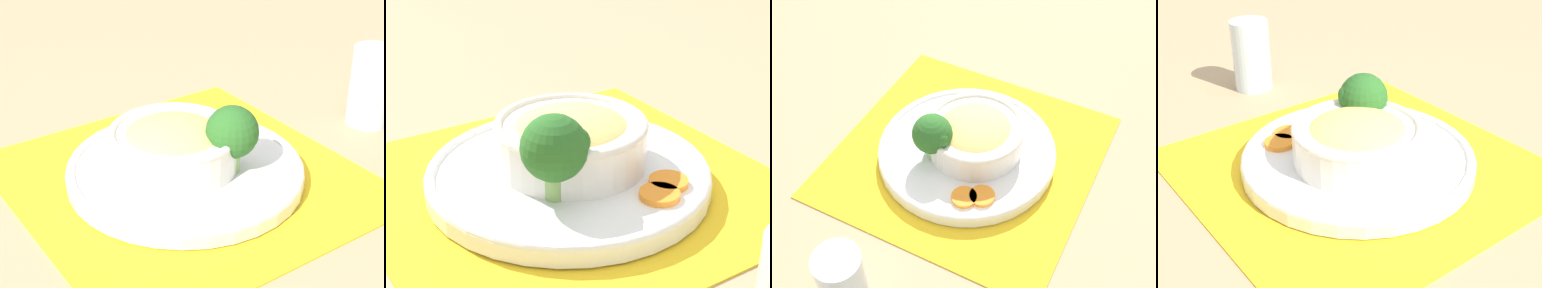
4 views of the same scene
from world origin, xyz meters
TOP-DOWN VIEW (x-y plane):
  - ground_plane at (0.00, 0.00)m, footprint 4.00×4.00m
  - placemat at (0.00, 0.00)m, footprint 0.42×0.41m
  - plate at (0.00, 0.00)m, footprint 0.29×0.29m
  - bowl at (-0.01, -0.01)m, footprint 0.16×0.16m
  - broccoli_floret at (0.04, 0.04)m, footprint 0.06×0.06m
  - carrot_slice_near at (-0.05, 0.09)m, footprint 0.04×0.04m
  - carrot_slice_middle at (-0.07, 0.08)m, footprint 0.04×0.04m
  - water_glass at (0.01, 0.30)m, footprint 0.06×0.06m

SIDE VIEW (x-z plane):
  - ground_plane at x=0.00m, z-range 0.00..0.00m
  - placemat at x=0.00m, z-range 0.00..0.00m
  - plate at x=0.00m, z-range 0.00..0.03m
  - carrot_slice_near at x=-0.05m, z-range 0.02..0.03m
  - carrot_slice_middle at x=-0.07m, z-range 0.02..0.03m
  - bowl at x=-0.01m, z-range 0.02..0.08m
  - water_glass at x=0.01m, z-range -0.01..0.11m
  - broccoli_floret at x=0.04m, z-range 0.03..0.11m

